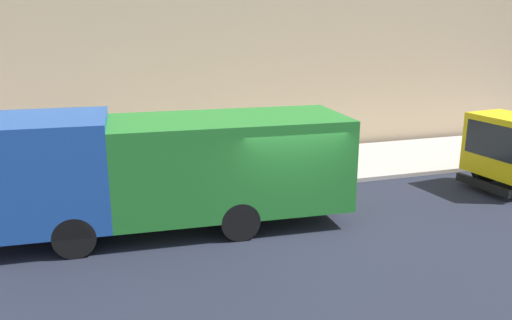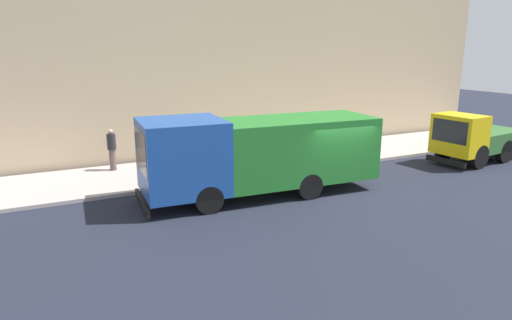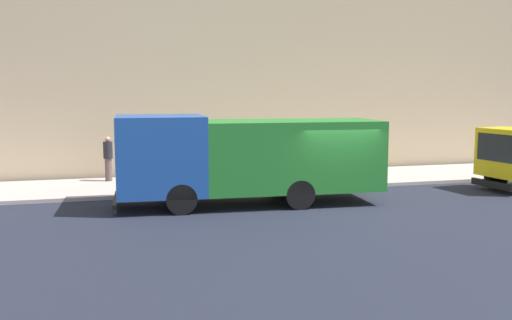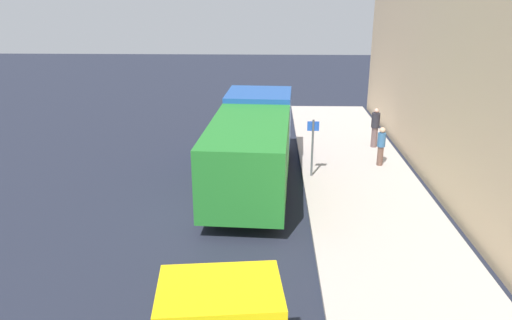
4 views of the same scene
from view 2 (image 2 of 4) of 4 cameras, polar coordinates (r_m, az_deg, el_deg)
ground at (r=16.94m, az=10.33°, el=-4.12°), size 80.00×80.00×0.00m
sidewalk at (r=21.12m, az=2.11°, el=-0.05°), size 4.32×30.00×0.13m
building_facade at (r=22.89m, az=-1.00°, el=16.78°), size 0.50×30.00×12.59m
large_utility_truck at (r=16.04m, az=0.37°, el=1.08°), size 3.07×8.75×2.93m
small_flatbed_truck at (r=23.21m, az=26.03°, el=2.50°), size 2.55×4.96×2.33m
pedestrian_walking at (r=20.19m, az=-11.01°, el=1.72°), size 0.45×0.45×1.59m
pedestrian_standing at (r=19.95m, az=-17.91°, el=1.39°), size 0.40×0.40×1.78m
street_sign_post at (r=17.81m, az=-4.72°, el=1.82°), size 0.44×0.08×2.22m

